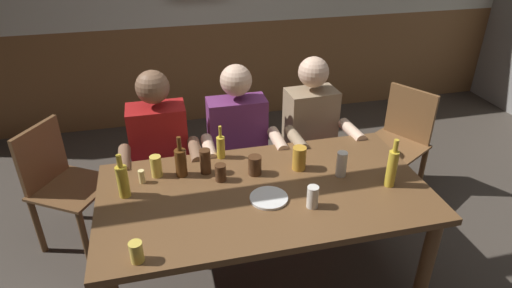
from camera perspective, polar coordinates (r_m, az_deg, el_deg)
ground_plane at (r=3.08m, az=0.10°, el=-15.34°), size 8.12×8.12×0.00m
back_wall_wainscot at (r=4.83m, az=-6.65°, el=9.28°), size 6.77×0.12×1.05m
dining_table at (r=2.52m, az=1.12°, el=-7.75°), size 1.83×0.97×0.74m
person_0 at (r=3.05m, az=-12.37°, el=-0.68°), size 0.53×0.51×1.21m
person_1 at (r=3.08m, az=-2.16°, el=0.22°), size 0.55×0.53×1.21m
person_2 at (r=3.22m, az=7.52°, el=1.44°), size 0.51×0.53×1.22m
chair_empty_near_right at (r=3.27m, az=-23.92°, el=-4.62°), size 0.61×0.61×0.88m
chair_empty_near_left at (r=3.68m, az=18.04°, el=0.46°), size 0.60×0.60×0.88m
table_candle at (r=2.58m, az=-14.63°, el=-4.11°), size 0.04×0.04×0.08m
plate_0 at (r=2.39m, az=1.76°, el=-7.02°), size 0.21×0.21×0.01m
bottle_0 at (r=2.57m, az=-9.74°, el=-2.28°), size 0.07×0.07×0.25m
bottle_1 at (r=2.55m, az=17.25°, el=-2.89°), size 0.06×0.06×0.29m
bottle_2 at (r=2.73m, az=-4.60°, el=-0.33°), size 0.05×0.05×0.22m
bottle_3 at (r=2.47m, az=-16.93°, el=-4.52°), size 0.06×0.06×0.26m
pint_glass_0 at (r=2.61m, az=-12.84°, el=-2.83°), size 0.07×0.07×0.13m
pint_glass_1 at (r=2.59m, az=-6.60°, el=-2.26°), size 0.07×0.07×0.15m
pint_glass_2 at (r=2.57m, az=-0.15°, el=-2.78°), size 0.08×0.08×0.12m
pint_glass_3 at (r=2.32m, az=7.37°, el=-6.83°), size 0.06×0.06×0.12m
pint_glass_4 at (r=2.62m, az=5.64°, el=-1.85°), size 0.08×0.08×0.15m
pint_glass_5 at (r=2.59m, az=11.05°, el=-2.57°), size 0.06×0.06×0.15m
pint_glass_6 at (r=2.52m, az=-4.63°, el=-3.73°), size 0.06×0.06×0.10m
pint_glass_7 at (r=2.07m, az=-15.28°, el=-13.38°), size 0.06×0.06×0.10m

